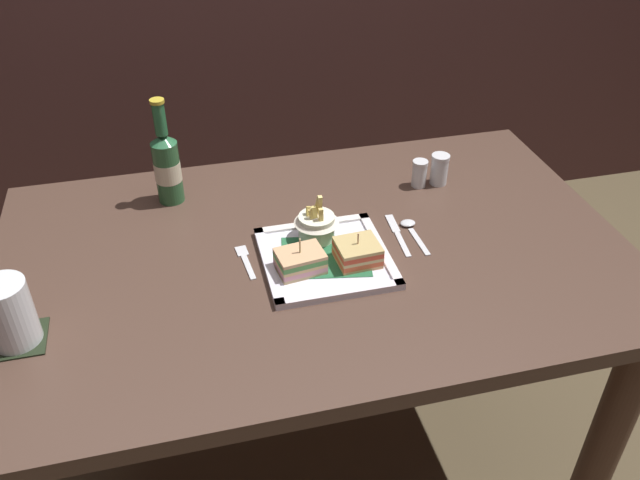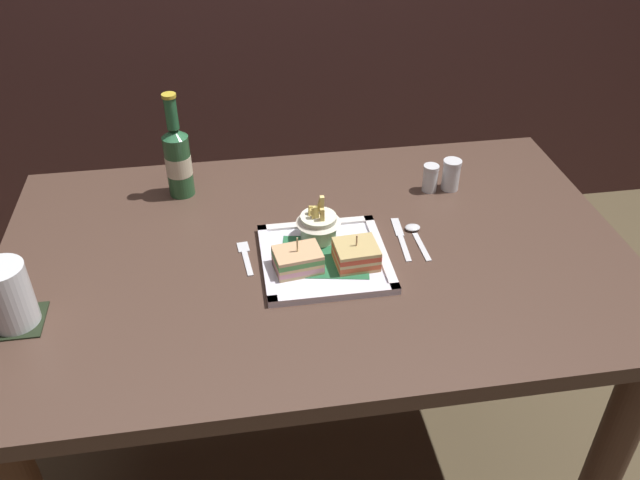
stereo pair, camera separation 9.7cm
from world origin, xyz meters
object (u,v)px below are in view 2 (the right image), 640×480
Objects in this scene: sandwich_half_left at (298,260)px; salt_shaker at (430,180)px; fork at (246,256)px; pepper_shaker at (451,176)px; spoon at (415,233)px; sandwich_half_right at (356,254)px; beer_bottle at (178,159)px; square_plate at (325,258)px; water_glass at (9,299)px; knife at (401,237)px; dining_table at (316,297)px; fries_cup at (318,223)px.

sandwich_half_left is 1.49× the size of salt_shaker.
pepper_shaker is (0.52, 0.20, 0.03)m from fork.
spoon is (0.38, 0.02, 0.00)m from fork.
beer_bottle is (-0.36, 0.36, 0.06)m from sandwich_half_right.
square_plate is at bearing -47.02° from beer_bottle.
spoon is (0.82, 0.16, -0.05)m from water_glass.
salt_shaker is at bearing 23.32° from fork.
fork is 0.35m from knife.
sandwich_half_left is 0.13m from fork.
sandwich_half_left is at bearing -180.00° from sandwich_half_right.
knife reaches higher than dining_table.
salt_shaker is at bearing 38.76° from square_plate.
dining_table is at bearing -111.70° from fries_cup.
fries_cup is at bearing 68.30° from dining_table.
sandwich_half_right is 0.12m from fries_cup.
beer_bottle reaches higher than pepper_shaker.
sandwich_half_left is at bearing -143.04° from salt_shaker.
knife is (0.18, -0.01, -0.05)m from fries_cup.
fork is at bearing 17.50° from water_glass.
sandwich_half_right is 0.83× the size of fries_cup.
fork is (-0.10, 0.07, -0.03)m from sandwich_half_left.
beer_bottle is 2.03× the size of water_glass.
water_glass is 0.81m from knife.
sandwich_half_left is at bearing -153.30° from square_plate.
knife is at bearing -4.10° from fries_cup.
sandwich_half_left is 1.13× the size of sandwich_half_right.
pepper_shaker is at bearing 0.00° from salt_shaker.
sandwich_half_left reaches higher than sandwich_half_right.
fork is (0.44, 0.14, -0.06)m from water_glass.
knife is at bearing -168.75° from spoon.
fries_cup is at bearing 91.91° from square_plate.
water_glass is 0.97m from salt_shaker.
beer_bottle is 3.30× the size of pepper_shaker.
fries_cup is at bearing 122.10° from sandwich_half_right.
knife is at bearing -123.05° from salt_shaker.
spoon is (0.23, 0.02, 0.14)m from dining_table.
square_plate is at bearing -141.24° from salt_shaker.
spoon is 0.20m from salt_shaker.
fork reaches higher than dining_table.
square_plate is at bearing -73.46° from dining_table.
spoon is (0.52, -0.26, -0.09)m from beer_bottle.
pepper_shaker is (0.36, 0.17, -0.02)m from fries_cup.
water_glass is at bearing -168.87° from spoon.
salt_shaker is at bearing 64.32° from spoon.
square_plate is 0.43m from pepper_shaker.
beer_bottle is 0.56m from knife.
water_glass reaches higher than pepper_shaker.
pepper_shaker reaches higher than fork.
sandwich_half_left is 0.12m from fries_cup.
knife is at bearing 11.12° from water_glass.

